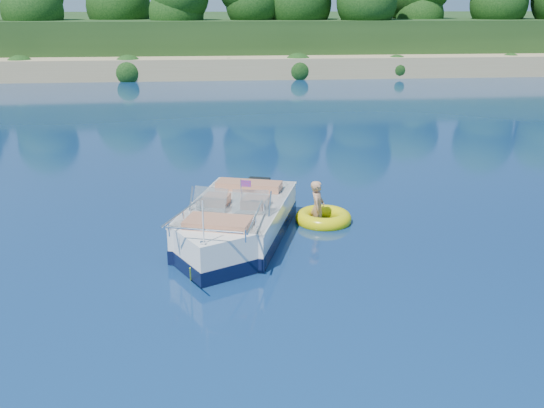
% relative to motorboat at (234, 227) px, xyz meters
% --- Properties ---
extents(ground, '(160.00, 160.00, 0.00)m').
position_rel_motorboat_xyz_m(ground, '(-0.50, -3.12, -0.38)').
color(ground, '#091940').
rests_on(ground, ground).
extents(shoreline, '(170.00, 59.00, 6.00)m').
position_rel_motorboat_xyz_m(shoreline, '(-0.50, 60.65, 0.60)').
color(shoreline, tan).
rests_on(shoreline, ground).
extents(treeline, '(150.00, 7.12, 8.19)m').
position_rel_motorboat_xyz_m(treeline, '(-0.46, 37.90, 5.17)').
color(treeline, black).
rests_on(treeline, ground).
extents(motorboat, '(3.18, 5.70, 1.96)m').
position_rel_motorboat_xyz_m(motorboat, '(0.00, 0.00, 0.00)').
color(motorboat, white).
rests_on(motorboat, ground).
extents(tow_tube, '(1.57, 1.57, 0.38)m').
position_rel_motorboat_xyz_m(tow_tube, '(2.30, 1.14, -0.28)').
color(tow_tube, yellow).
rests_on(tow_tube, ground).
extents(boy, '(0.54, 0.85, 1.55)m').
position_rel_motorboat_xyz_m(boy, '(2.15, 1.21, -0.38)').
color(boy, tan).
rests_on(boy, ground).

